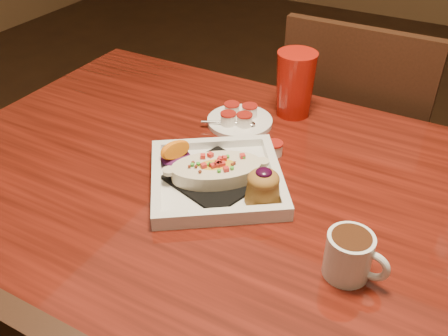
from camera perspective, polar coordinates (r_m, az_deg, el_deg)
The scene contains 7 objects.
table at distance 1.03m, azimuth 5.48°, elevation -7.82°, with size 1.50×0.90×0.75m.
chair_far at distance 1.60m, azimuth 14.57°, elevation 2.18°, with size 0.42×0.42×0.93m.
plate at distance 0.98m, azimuth -0.27°, elevation -0.95°, with size 0.36×0.36×0.08m.
coffee_mug at distance 0.82m, azimuth 14.23°, elevation -9.55°, with size 0.11×0.07×0.08m.
saucer at distance 1.19m, azimuth 1.68°, elevation 5.63°, with size 0.16×0.16×0.11m.
creamer_loose at distance 1.08m, azimuth 5.76°, elevation 2.24°, with size 0.04×0.04×0.03m.
red_tumbler at distance 1.22m, azimuth 8.13°, elevation 9.46°, with size 0.10×0.10×0.16m, color #A6160B.
Camera 1 is at (0.28, -0.70, 1.36)m, focal length 40.00 mm.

